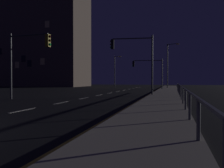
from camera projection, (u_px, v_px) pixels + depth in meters
ground_plane at (101, 95)px, 23.29m from camera, size 112.00×112.00×0.00m
sidewalk_right at (165, 95)px, 21.56m from camera, size 2.92×77.00×0.14m
lane_markings_center at (110, 93)px, 26.66m from camera, size 0.14×50.00×0.01m
lane_edge_line at (152, 93)px, 26.84m from camera, size 0.14×53.00×0.01m
traffic_light_far_right at (148, 67)px, 36.14m from camera, size 4.86×0.83×4.83m
traffic_light_overhead_east at (28, 52)px, 17.48m from camera, size 3.82×0.46×5.28m
traffic_light_far_center at (134, 53)px, 21.96m from camera, size 4.19×0.73×5.73m
street_lamp_mid_block at (169, 61)px, 40.26m from camera, size 2.11×1.30×7.97m
street_lamp_far_end at (116, 68)px, 50.55m from camera, size 1.81×1.27×6.99m
barrier_fence at (181, 89)px, 15.90m from camera, size 0.09×28.09×0.98m
building_distant at (39, 31)px, 57.95m from camera, size 24.60×11.21×28.75m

